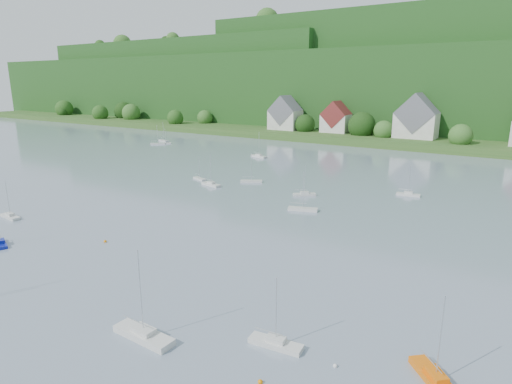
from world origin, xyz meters
TOP-DOWN VIEW (x-y plane):
  - far_shore_strip at (0.00, 200.00)m, footprint 600.00×60.00m
  - forested_ridge at (0.39, 268.57)m, footprint 620.00×181.22m
  - village_building_0 at (-55.00, 187.00)m, footprint 14.00×10.40m
  - village_building_1 at (-30.00, 189.00)m, footprint 12.00×9.36m
  - village_building_2 at (5.00, 188.00)m, footprint 16.00×11.44m
  - near_sailboat_1 at (-22.64, 37.43)m, footprint 4.87×2.90m
  - near_sailboat_3 at (27.61, 37.97)m, footprint 5.58×2.11m
  - near_sailboat_4 at (15.73, 31.84)m, footprint 7.15×2.16m
  - near_sailboat_5 at (41.85, 40.89)m, footprint 5.41×5.71m
  - near_sailboat_6 at (-35.63, 45.81)m, footprint 5.46×1.94m
  - mooring_buoy_2 at (29.21, 32.63)m, footprint 0.44×0.44m
  - mooring_buoy_3 at (-9.90, 47.31)m, footprint 0.48×0.48m
  - mooring_buoy_4 at (33.77, 38.17)m, footprint 0.41×0.41m
  - far_sailboat_cluster at (9.69, 116.44)m, footprint 206.27×65.00m

SIDE VIEW (x-z plane):
  - mooring_buoy_2 at x=29.21m, z-range -0.22..0.22m
  - mooring_buoy_3 at x=-9.90m, z-range -0.24..0.24m
  - mooring_buoy_4 at x=33.77m, z-range -0.21..0.21m
  - far_sailboat_cluster at x=9.69m, z-range -3.98..4.73m
  - near_sailboat_1 at x=-22.64m, z-range -2.79..3.57m
  - near_sailboat_6 at x=-35.63m, z-range -3.20..4.03m
  - near_sailboat_3 at x=27.61m, z-range -3.26..4.09m
  - near_sailboat_5 at x=41.85m, z-range -3.71..4.60m
  - near_sailboat_4 at x=15.73m, z-range -4.32..5.28m
  - far_shore_strip at x=0.00m, z-range 0.00..3.00m
  - village_building_1 at x=-30.00m, z-range 1.75..15.75m
  - village_building_0 at x=-55.00m, z-range 1.51..17.51m
  - village_building_2 at x=5.00m, z-range 1.27..19.27m
  - forested_ridge at x=0.39m, z-range -12.06..57.83m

